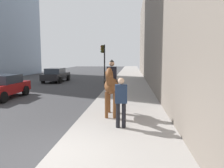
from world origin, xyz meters
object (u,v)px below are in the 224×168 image
car_mid_lane (56,75)px  mounted_horse_near (111,85)px  traffic_light_near_curb (104,58)px  pedestrian_greeting (121,99)px  car_near_lane (2,86)px

car_mid_lane → mounted_horse_near: bearing=-152.4°
mounted_horse_near → traffic_light_near_curb: bearing=-170.7°
mounted_horse_near → traffic_light_near_curb: 11.68m
mounted_horse_near → car_mid_lane: (13.37, 7.02, -0.65)m
pedestrian_greeting → mounted_horse_near: bearing=11.3°
pedestrian_greeting → traffic_light_near_curb: traffic_light_near_curb is taller
pedestrian_greeting → car_near_lane: size_ratio=0.41×
mounted_horse_near → traffic_light_near_curb: traffic_light_near_curb is taller
pedestrian_greeting → car_near_lane: pedestrian_greeting is taller
mounted_horse_near → car_mid_lane: bearing=-152.0°
mounted_horse_near → pedestrian_greeting: (-1.52, -0.46, -0.30)m
car_near_lane → car_mid_lane: same height
car_mid_lane → traffic_light_near_curb: (-1.88, -5.22, 1.74)m
mounted_horse_near → car_near_lane: mounted_horse_near is taller
pedestrian_greeting → car_mid_lane: 16.67m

